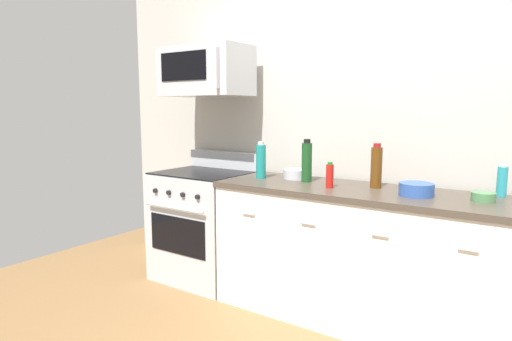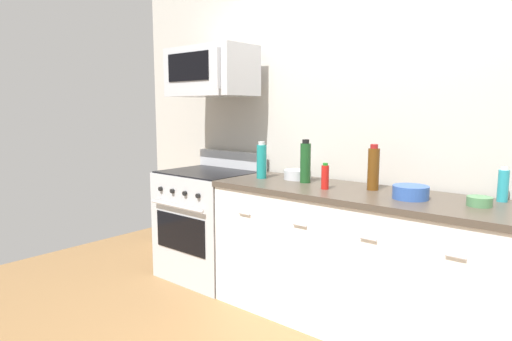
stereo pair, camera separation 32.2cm
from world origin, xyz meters
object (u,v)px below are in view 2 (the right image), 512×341
at_px(bowl_green_glaze, 479,201).
at_px(bottle_wine_green, 305,162).
at_px(range_oven, 209,223).
at_px(bottle_sparkling_teal, 262,161).
at_px(bottle_wine_amber, 373,168).
at_px(microwave, 211,72).
at_px(bottle_hot_sauce_red, 325,177).
at_px(bottle_dish_soap, 503,185).
at_px(bowl_blue_mixing, 411,192).
at_px(bowl_steel_prep, 298,174).

bearing_deg(bowl_green_glaze, bottle_wine_green, 178.40).
relative_size(range_oven, bottle_sparkling_teal, 3.80).
bearing_deg(bottle_wine_amber, microwave, -177.94).
bearing_deg(bowl_green_glaze, bottle_wine_amber, 173.48).
bearing_deg(bottle_hot_sauce_red, microwave, 174.06).
bearing_deg(range_oven, bottle_dish_soap, 6.15).
xyz_separation_m(bottle_dish_soap, bottle_hot_sauce_red, (-0.99, -0.31, -0.01)).
height_order(bottle_dish_soap, bowl_blue_mixing, bottle_dish_soap).
bearing_deg(bottle_wine_green, bottle_hot_sauce_red, -28.41).
bearing_deg(bottle_dish_soap, bottle_wine_green, -171.64).
height_order(range_oven, microwave, microwave).
height_order(bottle_hot_sauce_red, bowl_steel_prep, bottle_hot_sauce_red).
relative_size(bottle_hot_sauce_red, bowl_steel_prep, 0.84).
bearing_deg(bottle_sparkling_teal, range_oven, -179.53).
distance_m(range_oven, bowl_steel_prep, 0.96).
distance_m(bottle_dish_soap, bowl_green_glaze, 0.23).
relative_size(bottle_wine_amber, bottle_dish_soap, 1.49).
distance_m(microwave, bottle_sparkling_teal, 0.91).
bearing_deg(bowl_green_glaze, range_oven, -179.42).
xyz_separation_m(range_oven, bowl_steel_prep, (0.81, 0.14, 0.49)).
distance_m(range_oven, bottle_wine_amber, 1.56).
distance_m(bottle_wine_amber, bowl_green_glaze, 0.67).
bearing_deg(bottle_dish_soap, bottle_sparkling_teal, -171.82).
distance_m(bowl_blue_mixing, bowl_green_glaze, 0.37).
height_order(bottle_wine_amber, bowl_steel_prep, bottle_wine_amber).
bearing_deg(bottle_hot_sauce_red, bottle_sparkling_teal, 172.23).
bearing_deg(bowl_green_glaze, bowl_steel_prep, 174.58).
height_order(bottle_dish_soap, bowl_green_glaze, bottle_dish_soap).
relative_size(bottle_wine_amber, bowl_steel_prep, 1.46).
distance_m(range_oven, bottle_wine_green, 1.12).
xyz_separation_m(bowl_steel_prep, bowl_green_glaze, (1.29, -0.12, -0.01)).
distance_m(bottle_dish_soap, bowl_steel_prep, 1.36).
bearing_deg(bottle_hot_sauce_red, bowl_blue_mixing, 5.35).
height_order(bottle_wine_green, bowl_green_glaze, bottle_wine_green).
height_order(bottle_sparkling_teal, bowl_steel_prep, bottle_sparkling_teal).
relative_size(range_oven, bowl_steel_prep, 5.19).
bearing_deg(bottle_wine_green, bowl_steel_prep, 145.12).
xyz_separation_m(bottle_dish_soap, bowl_steel_prep, (-1.36, -0.09, -0.06)).
bearing_deg(bottle_dish_soap, bottle_wine_amber, -169.31).
relative_size(microwave, bowl_green_glaze, 5.63).
height_order(bottle_sparkling_teal, bottle_dish_soap, bottle_sparkling_teal).
bearing_deg(bottle_dish_soap, range_oven, -173.85).
relative_size(bottle_wine_green, bowl_steel_prep, 1.51).
distance_m(microwave, bottle_hot_sauce_red, 1.41).
height_order(range_oven, bowl_green_glaze, range_oven).
distance_m(bottle_wine_amber, bottle_wine_green, 0.50).
xyz_separation_m(bottle_wine_green, bottle_dish_soap, (1.23, 0.18, -0.05)).
relative_size(range_oven, microwave, 1.44).
distance_m(microwave, bottle_wine_green, 1.16).
height_order(bottle_wine_amber, bowl_blue_mixing, bottle_wine_amber).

